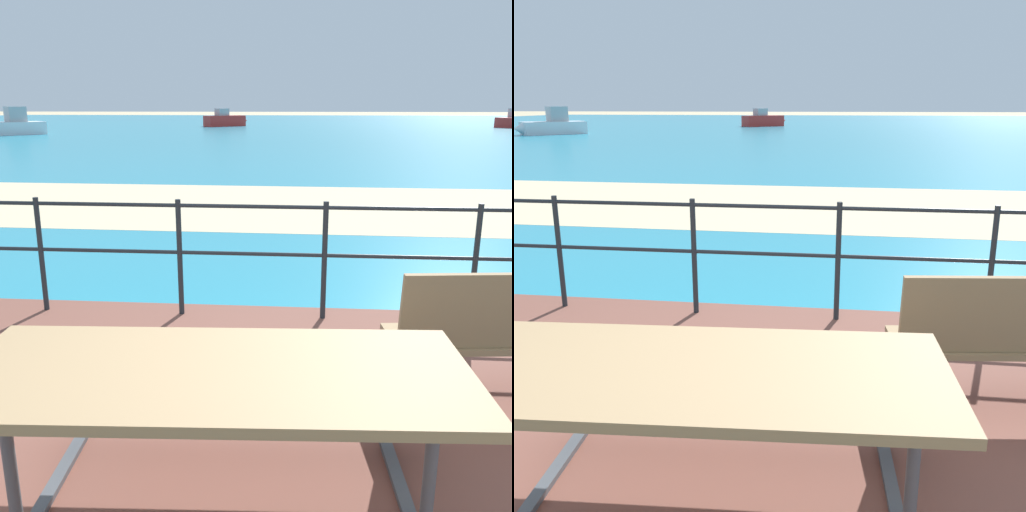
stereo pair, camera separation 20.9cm
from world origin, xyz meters
TOP-DOWN VIEW (x-y plane):
  - sea_water at (0.00, 40.00)m, footprint 90.00×90.00m
  - beach_strip at (0.00, 7.92)m, footprint 54.07×5.45m
  - picnic_table at (0.10, -0.18)m, footprint 1.91×1.63m
  - railing_fence at (0.00, 2.37)m, footprint 5.94×0.04m
  - boat_near at (-16.38, 29.62)m, footprint 3.54×3.58m
  - boat_mid at (-5.75, 43.05)m, footprint 3.49×3.17m

SIDE VIEW (x-z plane):
  - sea_water at x=0.00m, z-range 0.00..0.01m
  - beach_strip at x=0.00m, z-range 0.00..0.01m
  - boat_mid at x=-5.75m, z-range -0.19..1.18m
  - boat_near at x=-16.38m, z-range -0.28..1.31m
  - picnic_table at x=0.10m, z-range 0.27..1.06m
  - railing_fence at x=0.00m, z-range 0.19..1.16m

